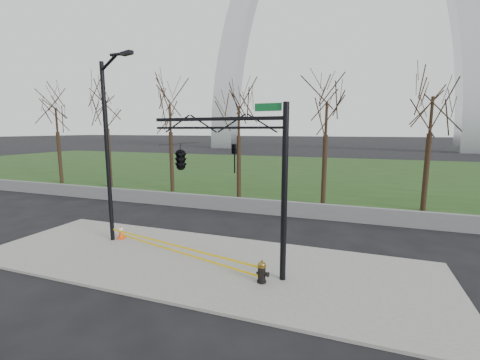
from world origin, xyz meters
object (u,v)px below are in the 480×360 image
(traffic_signal_mast, at_px, (198,157))
(street_light, at_px, (109,140))
(fire_hydrant, at_px, (262,272))
(traffic_cone, at_px, (121,232))

(traffic_signal_mast, bearing_deg, street_light, 173.10)
(fire_hydrant, relative_size, traffic_cone, 1.19)
(traffic_cone, relative_size, street_light, 0.08)
(traffic_cone, bearing_deg, fire_hydrant, -14.93)
(traffic_cone, distance_m, traffic_signal_mast, 6.19)
(street_light, relative_size, traffic_signal_mast, 1.37)
(fire_hydrant, xyz_separation_m, traffic_cone, (-7.41, 1.98, -0.03))
(street_light, bearing_deg, traffic_signal_mast, 9.01)
(traffic_cone, distance_m, street_light, 4.28)
(fire_hydrant, xyz_separation_m, street_light, (-7.45, 1.62, 4.24))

